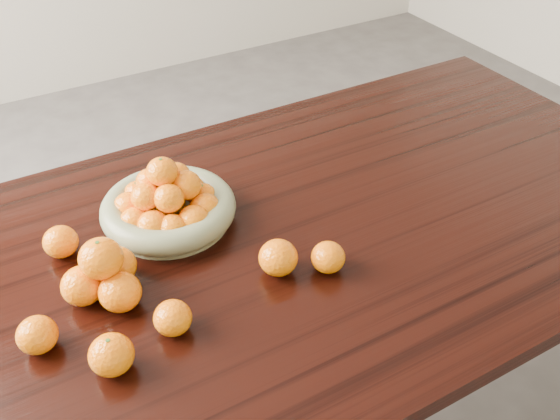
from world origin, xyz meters
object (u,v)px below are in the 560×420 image
dining_table (281,262)px  orange_pyramid (105,275)px  loose_orange_0 (111,355)px  fruit_bowl (168,205)px

dining_table → orange_pyramid: orange_pyramid is taller
orange_pyramid → loose_orange_0: size_ratio=2.00×
fruit_bowl → orange_pyramid: size_ratio=1.91×
loose_orange_0 → fruit_bowl: bearing=54.8°
fruit_bowl → loose_orange_0: size_ratio=3.83×
dining_table → loose_orange_0: loose_orange_0 is taller
fruit_bowl → orange_pyramid: bearing=-140.1°
fruit_bowl → loose_orange_0: 0.41m
orange_pyramid → loose_orange_0: orange_pyramid is taller
fruit_bowl → orange_pyramid: fruit_bowl is taller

